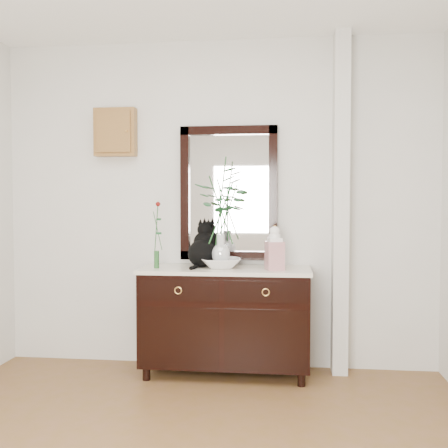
# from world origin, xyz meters

# --- Properties ---
(wall_back) EXTENTS (3.60, 0.04, 2.70)m
(wall_back) POSITION_xyz_m (0.00, 1.98, 1.35)
(wall_back) COLOR silver
(wall_back) RESTS_ON ground
(pilaster) EXTENTS (0.12, 0.20, 2.70)m
(pilaster) POSITION_xyz_m (1.00, 1.90, 1.35)
(pilaster) COLOR silver
(pilaster) RESTS_ON ground
(sideboard) EXTENTS (1.33, 0.52, 0.82)m
(sideboard) POSITION_xyz_m (0.10, 1.73, 0.47)
(sideboard) COLOR black
(sideboard) RESTS_ON ground
(wall_mirror) EXTENTS (0.80, 0.06, 1.10)m
(wall_mirror) POSITION_xyz_m (0.10, 1.97, 1.44)
(wall_mirror) COLOR black
(wall_mirror) RESTS_ON wall_back
(key_cabinet) EXTENTS (0.35, 0.10, 0.40)m
(key_cabinet) POSITION_xyz_m (-0.85, 1.94, 1.95)
(key_cabinet) COLOR brown
(key_cabinet) RESTS_ON wall_back
(cat) EXTENTS (0.29, 0.34, 0.36)m
(cat) POSITION_xyz_m (-0.10, 1.79, 1.03)
(cat) COLOR black
(cat) RESTS_ON sideboard
(lotus_bowl) EXTENTS (0.37, 0.37, 0.08)m
(lotus_bowl) POSITION_xyz_m (0.06, 1.73, 0.89)
(lotus_bowl) COLOR white
(lotus_bowl) RESTS_ON sideboard
(vase_branches) EXTENTS (0.51, 0.51, 0.86)m
(vase_branches) POSITION_xyz_m (0.06, 1.73, 1.30)
(vase_branches) COLOR silver
(vase_branches) RESTS_ON lotus_bowl
(bud_vase_rose) EXTENTS (0.07, 0.07, 0.53)m
(bud_vase_rose) POSITION_xyz_m (-0.43, 1.65, 1.11)
(bud_vase_rose) COLOR #295D2A
(bud_vase_rose) RESTS_ON sideboard
(ginger_jar) EXTENTS (0.16, 0.16, 0.34)m
(ginger_jar) POSITION_xyz_m (0.49, 1.66, 1.02)
(ginger_jar) COLOR silver
(ginger_jar) RESTS_ON sideboard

